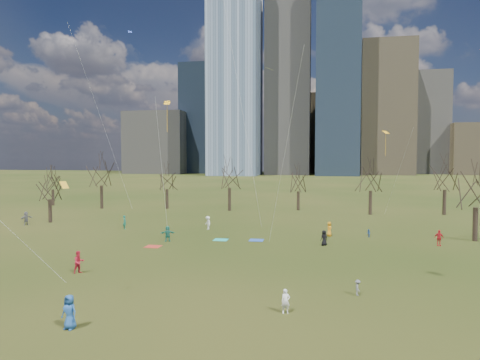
% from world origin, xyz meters
% --- Properties ---
extents(ground, '(500.00, 500.00, 0.00)m').
position_xyz_m(ground, '(0.00, 0.00, 0.00)').
color(ground, black).
rests_on(ground, ground).
extents(downtown_skyline, '(212.50, 78.00, 118.00)m').
position_xyz_m(downtown_skyline, '(-2.43, 210.64, 39.01)').
color(downtown_skyline, slate).
rests_on(downtown_skyline, ground).
extents(bare_tree_row, '(113.04, 29.80, 9.50)m').
position_xyz_m(bare_tree_row, '(-0.09, 37.22, 6.12)').
color(bare_tree_row, black).
rests_on(bare_tree_row, ground).
extents(blanket_teal, '(1.60, 1.50, 0.03)m').
position_xyz_m(blanket_teal, '(-2.51, 13.48, 0.01)').
color(blanket_teal, teal).
rests_on(blanket_teal, ground).
extents(blanket_navy, '(1.60, 1.50, 0.03)m').
position_xyz_m(blanket_navy, '(1.54, 13.96, 0.01)').
color(blanket_navy, '#244AAA').
rests_on(blanket_navy, ground).
extents(blanket_crimson, '(1.60, 1.50, 0.03)m').
position_xyz_m(blanket_crimson, '(-8.78, 8.55, 0.01)').
color(blanket_crimson, '#B23123').
rests_on(blanket_crimson, ground).
extents(person_0, '(1.03, 0.77, 1.91)m').
position_xyz_m(person_0, '(-5.05, -12.91, 0.96)').
color(person_0, '#214F92').
rests_on(person_0, ground).
extents(person_1, '(0.63, 0.52, 1.48)m').
position_xyz_m(person_1, '(6.53, -8.38, 0.74)').
color(person_1, white).
rests_on(person_1, ground).
extents(person_2, '(1.09, 1.13, 1.84)m').
position_xyz_m(person_2, '(-10.80, -2.39, 0.92)').
color(person_2, red).
rests_on(person_2, ground).
extents(person_3, '(0.48, 0.74, 1.09)m').
position_xyz_m(person_3, '(11.16, -4.12, 0.54)').
color(person_3, slate).
rests_on(person_3, ground).
extents(person_5, '(1.71, 1.08, 1.77)m').
position_xyz_m(person_5, '(-8.23, 11.54, 0.88)').
color(person_5, '#1B7A6A').
rests_on(person_5, ground).
extents(person_6, '(0.96, 0.90, 1.65)m').
position_xyz_m(person_6, '(9.12, 12.37, 0.83)').
color(person_6, black).
rests_on(person_6, ground).
extents(person_8, '(0.42, 0.51, 0.97)m').
position_xyz_m(person_8, '(14.38, 18.12, 0.48)').
color(person_8, '#244D9E').
rests_on(person_8, ground).
extents(person_9, '(1.24, 1.28, 1.75)m').
position_xyz_m(person_9, '(-5.80, 20.17, 0.88)').
color(person_9, silver).
rests_on(person_9, ground).
extents(person_10, '(1.04, 0.53, 1.71)m').
position_xyz_m(person_10, '(21.25, 14.48, 0.85)').
color(person_10, red).
rests_on(person_10, ground).
extents(person_11, '(1.14, 1.85, 1.91)m').
position_xyz_m(person_11, '(-31.70, 19.03, 0.95)').
color(person_11, slate).
rests_on(person_11, ground).
extents(person_12, '(0.67, 0.93, 1.77)m').
position_xyz_m(person_12, '(9.82, 17.95, 0.88)').
color(person_12, orange).
rests_on(person_12, ground).
extents(person_13, '(0.73, 0.78, 1.79)m').
position_xyz_m(person_13, '(-16.71, 18.48, 0.90)').
color(person_13, '#197463').
rests_on(person_13, ground).
extents(kites_airborne, '(66.06, 43.73, 27.62)m').
position_xyz_m(kites_airborne, '(1.28, 12.26, 12.70)').
color(kites_airborne, '#FCAA15').
rests_on(kites_airborne, ground).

